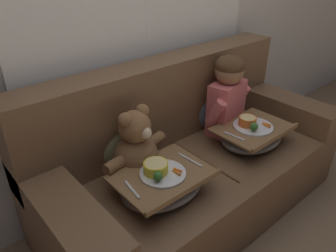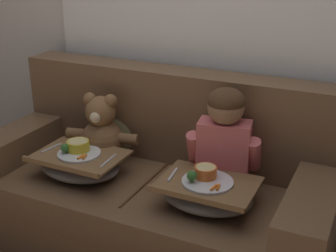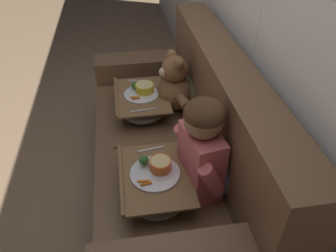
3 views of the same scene
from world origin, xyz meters
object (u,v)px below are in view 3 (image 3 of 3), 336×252
at_px(couch, 179,150).
at_px(lap_tray_child, 155,182).
at_px(throw_pillow_behind_teddy, 196,85).
at_px(teddy_bear, 174,86).
at_px(throw_pillow_behind_child, 228,160).
at_px(child_figure, 202,144).
at_px(lap_tray_teddy, 142,102).

xyz_separation_m(couch, lap_tray_child, (0.37, -0.20, 0.14)).
distance_m(throw_pillow_behind_teddy, teddy_bear, 0.15).
bearing_deg(throw_pillow_behind_teddy, throw_pillow_behind_child, 0.00).
distance_m(couch, child_figure, 0.53).
distance_m(throw_pillow_behind_child, lap_tray_child, 0.39).
xyz_separation_m(throw_pillow_behind_teddy, lap_tray_child, (0.74, -0.37, -0.10)).
xyz_separation_m(throw_pillow_behind_child, lap_tray_teddy, (-0.75, -0.37, -0.10)).
bearing_deg(lap_tray_teddy, lap_tray_child, -0.02).
height_order(throw_pillow_behind_child, lap_tray_child, throw_pillow_behind_child).
bearing_deg(throw_pillow_behind_teddy, teddy_bear, -89.60).
relative_size(throw_pillow_behind_teddy, lap_tray_teddy, 0.76).
height_order(throw_pillow_behind_teddy, lap_tray_teddy, throw_pillow_behind_teddy).
relative_size(throw_pillow_behind_child, child_figure, 0.69).
bearing_deg(lap_tray_teddy, throw_pillow_behind_child, 26.53).
bearing_deg(couch, teddy_bear, 175.79).
xyz_separation_m(couch, child_figure, (0.37, 0.03, 0.37)).
height_order(throw_pillow_behind_child, teddy_bear, teddy_bear).
bearing_deg(child_figure, throw_pillow_behind_child, 90.07).
relative_size(child_figure, teddy_bear, 1.22).
bearing_deg(teddy_bear, lap_tray_teddy, -90.60).
distance_m(teddy_bear, lap_tray_child, 0.78).
xyz_separation_m(couch, teddy_bear, (-0.37, 0.03, 0.25)).
bearing_deg(throw_pillow_behind_child, child_figure, -89.93).
bearing_deg(lap_tray_child, lap_tray_teddy, 179.98).
xyz_separation_m(child_figure, lap_tray_child, (-0.00, -0.23, -0.22)).
xyz_separation_m(throw_pillow_behind_child, child_figure, (0.00, -0.15, 0.13)).
distance_m(child_figure, lap_tray_teddy, 0.81).
bearing_deg(child_figure, throw_pillow_behind_teddy, 168.96).
relative_size(couch, lap_tray_child, 4.11).
distance_m(throw_pillow_behind_child, lap_tray_teddy, 0.84).
bearing_deg(teddy_bear, throw_pillow_behind_teddy, 90.40).
xyz_separation_m(couch, throw_pillow_behind_child, (0.37, 0.18, 0.24)).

